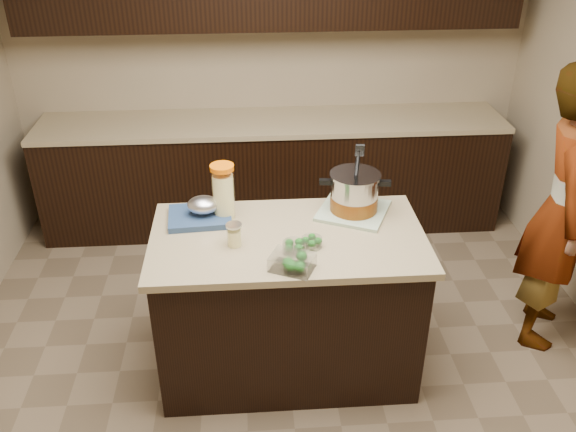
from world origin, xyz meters
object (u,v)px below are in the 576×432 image
Objects in this scene: stock_pot at (354,194)px; lemonade_pitcher at (223,194)px; island at (288,303)px; person at (564,211)px.

stock_pot is 0.72m from lemonade_pitcher.
island is at bearing -143.06° from stock_pot.
person reaches higher than island.
person is at bearing 7.31° from island.
stock_pot is 0.23× the size of person.
lemonade_pitcher is 1.96m from person.
lemonade_pitcher is at bearing -172.71° from stock_pot.
person is at bearing 5.91° from stock_pot.
lemonade_pitcher is at bearing 147.16° from island.
lemonade_pitcher is (-0.72, -0.01, 0.03)m from stock_pot.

